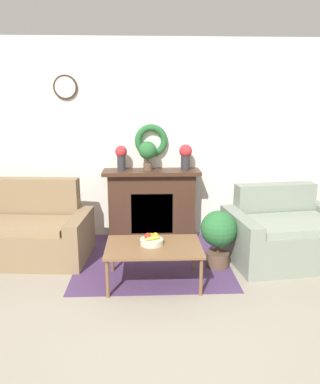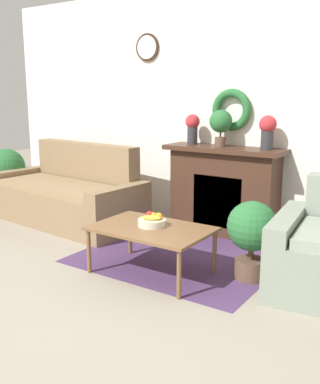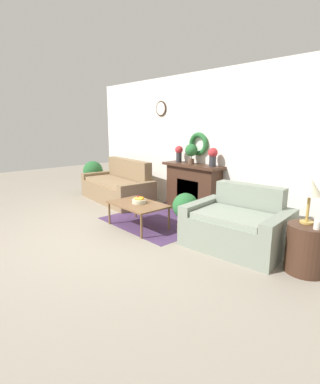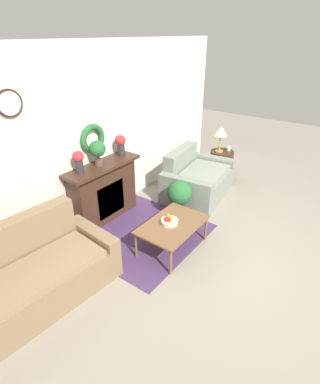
% 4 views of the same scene
% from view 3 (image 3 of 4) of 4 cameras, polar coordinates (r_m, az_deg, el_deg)
% --- Properties ---
extents(ground_plane, '(16.00, 16.00, 0.00)m').
position_cam_3_polar(ground_plane, '(4.65, -13.54, -9.44)').
color(ground_plane, gray).
extents(floor_rug, '(1.80, 1.76, 0.01)m').
position_cam_3_polar(floor_rug, '(5.57, 0.78, -5.25)').
color(floor_rug, '#4C335B').
rests_on(floor_rug, ground_plane).
extents(wall_back, '(6.80, 0.16, 2.70)m').
position_cam_3_polar(wall_back, '(5.96, 8.28, 9.04)').
color(wall_back, white).
rests_on(wall_back, ground_plane).
extents(fireplace, '(1.31, 0.41, 0.97)m').
position_cam_3_polar(fireplace, '(5.96, 6.27, 0.74)').
color(fireplace, '#42281C').
rests_on(fireplace, ground_plane).
extents(couch_left, '(2.02, 1.03, 0.93)m').
position_cam_3_polar(couch_left, '(6.94, -7.98, 0.92)').
color(couch_left, '#846B4C').
rests_on(couch_left, ground_plane).
extents(loveseat_right, '(1.48, 1.14, 0.86)m').
position_cam_3_polar(loveseat_right, '(4.44, 14.55, -6.29)').
color(loveseat_right, gray).
rests_on(loveseat_right, ground_plane).
extents(coffee_table, '(1.00, 0.66, 0.42)m').
position_cam_3_polar(coffee_table, '(5.10, -4.20, -2.60)').
color(coffee_table, brown).
rests_on(coffee_table, ground_plane).
extents(fruit_bowl, '(0.24, 0.24, 0.12)m').
position_cam_3_polar(fruit_bowl, '(5.12, -3.98, -1.61)').
color(fruit_bowl, beige).
rests_on(fruit_bowl, coffee_table).
extents(side_table_by_loveseat, '(0.49, 0.49, 0.59)m').
position_cam_3_polar(side_table_by_loveseat, '(4.01, 26.22, -9.66)').
color(side_table_by_loveseat, '#42281C').
rests_on(side_table_by_loveseat, ground_plane).
extents(table_lamp, '(0.27, 0.27, 0.54)m').
position_cam_3_polar(table_lamp, '(3.87, 26.71, 0.58)').
color(table_lamp, '#B28E42').
rests_on(table_lamp, side_table_by_loveseat).
extents(mug, '(0.07, 0.07, 0.10)m').
position_cam_3_polar(mug, '(3.78, 27.76, -5.61)').
color(mug, silver).
rests_on(mug, side_table_by_loveseat).
extents(vase_on_mantel_left, '(0.16, 0.16, 0.33)m').
position_cam_3_polar(vase_on_mantel_left, '(6.14, 3.63, 7.50)').
color(vase_on_mantel_left, '#2D2D33').
rests_on(vase_on_mantel_left, fireplace).
extents(vase_on_mantel_right, '(0.18, 0.18, 0.34)m').
position_cam_3_polar(vase_on_mantel_right, '(5.56, 10.02, 6.83)').
color(vase_on_mantel_right, '#2D2D33').
rests_on(vase_on_mantel_right, fireplace).
extents(potted_plant_on_mantel, '(0.24, 0.24, 0.39)m').
position_cam_3_polar(potted_plant_on_mantel, '(5.88, 5.98, 7.75)').
color(potted_plant_on_mantel, brown).
rests_on(potted_plant_on_mantel, fireplace).
extents(potted_plant_floor_by_couch, '(0.50, 0.50, 0.80)m').
position_cam_3_polar(potted_plant_floor_by_couch, '(7.94, -12.61, 3.53)').
color(potted_plant_floor_by_couch, brown).
rests_on(potted_plant_floor_by_couch, ground_plane).
extents(potted_plant_floor_by_loveseat, '(0.42, 0.42, 0.67)m').
position_cam_3_polar(potted_plant_floor_by_loveseat, '(4.79, 4.86, -3.30)').
color(potted_plant_floor_by_loveseat, brown).
rests_on(potted_plant_floor_by_loveseat, ground_plane).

